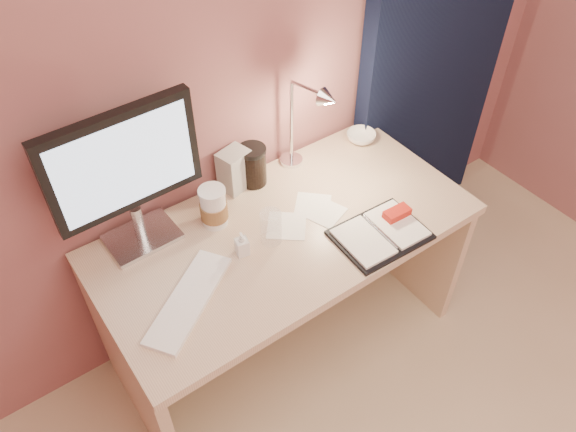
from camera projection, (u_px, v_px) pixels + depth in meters
room at (427, 23)px, 2.34m from camera, size 3.50×3.50×3.50m
desk at (275, 257)px, 2.26m from camera, size 1.40×0.70×0.73m
monitor at (125, 170)px, 1.79m from camera, size 0.51×0.19×0.54m
keyboard at (189, 300)px, 1.82m from camera, size 0.40×0.33×0.02m
planner at (382, 232)px, 2.02m from camera, size 0.33×0.26×0.05m
paper_a at (313, 205)px, 2.14m from camera, size 0.19×0.19×0.00m
paper_b at (287, 226)px, 2.06m from camera, size 0.20×0.20×0.00m
paper_c at (324, 212)px, 2.11m from camera, size 0.17×0.17×0.00m
coffee_cup at (214, 208)px, 2.02m from camera, size 0.10×0.10×0.16m
clear_cup at (271, 227)px, 1.97m from camera, size 0.08×0.08×0.13m
bowl at (361, 137)px, 2.42m from camera, size 0.14×0.14×0.04m
lotion_bottle at (242, 244)px, 1.94m from camera, size 0.05×0.05×0.10m
dark_jar at (253, 167)px, 2.19m from camera, size 0.11×0.11×0.15m
product_box at (234, 170)px, 2.16m from camera, size 0.13×0.11×0.17m
desk_lamp at (301, 125)px, 2.08m from camera, size 0.14×0.25×0.40m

